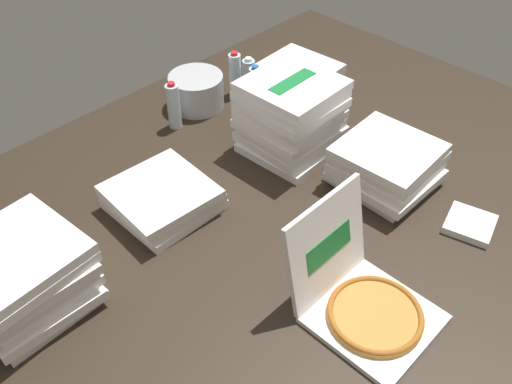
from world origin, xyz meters
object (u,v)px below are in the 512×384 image
(pizza_stack_left_mid, at_px, (297,75))
(pizza_stack_right_near, at_px, (291,116))
(pizza_stack_left_near, at_px, (387,165))
(napkin_pile, at_px, (470,224))
(open_pizza_box, at_px, (362,298))
(ice_bucket, at_px, (197,91))
(water_bottle_1, at_px, (249,80))
(pizza_stack_center_far, at_px, (24,276))
(pizza_stack_center_near, at_px, (162,198))
(water_bottle_3, at_px, (255,89))
(water_bottle_2, at_px, (235,74))
(water_bottle_0, at_px, (174,106))

(pizza_stack_left_mid, height_order, pizza_stack_right_near, pizza_stack_right_near)
(pizza_stack_left_near, relative_size, napkin_pile, 2.27)
(open_pizza_box, distance_m, napkin_pile, 0.62)
(pizza_stack_right_near, bearing_deg, open_pizza_box, -123.49)
(ice_bucket, relative_size, napkin_pile, 1.53)
(water_bottle_1, bearing_deg, pizza_stack_left_mid, -15.80)
(pizza_stack_center_far, bearing_deg, pizza_stack_left_mid, 9.74)
(pizza_stack_center_near, relative_size, water_bottle_3, 1.65)
(pizza_stack_left_mid, bearing_deg, water_bottle_3, 179.78)
(open_pizza_box, xyz_separation_m, ice_bucket, (0.45, 1.32, 0.01))
(pizza_stack_right_near, relative_size, napkin_pile, 2.28)
(pizza_stack_center_near, bearing_deg, water_bottle_2, 27.17)
(pizza_stack_right_near, xyz_separation_m, pizza_stack_left_near, (0.10, -0.44, -0.08))
(water_bottle_3, bearing_deg, open_pizza_box, -119.81)
(pizza_stack_right_near, bearing_deg, pizza_stack_center_far, 177.87)
(pizza_stack_center_near, xyz_separation_m, water_bottle_3, (0.77, 0.24, 0.05))
(water_bottle_0, distance_m, water_bottle_3, 0.41)
(pizza_stack_left_mid, relative_size, pizza_stack_left_near, 1.01)
(open_pizza_box, relative_size, water_bottle_3, 1.88)
(open_pizza_box, xyz_separation_m, water_bottle_2, (0.65, 1.26, 0.04))
(water_bottle_3, bearing_deg, pizza_stack_center_far, -168.06)
(pizza_stack_right_near, distance_m, water_bottle_3, 0.36)
(open_pizza_box, relative_size, pizza_stack_left_near, 1.13)
(pizza_stack_center_near, bearing_deg, ice_bucket, 38.42)
(open_pizza_box, xyz_separation_m, water_bottle_3, (0.63, 1.10, 0.04))
(pizza_stack_center_near, relative_size, water_bottle_0, 1.65)
(water_bottle_1, height_order, water_bottle_3, same)
(pizza_stack_center_near, relative_size, pizza_stack_center_far, 0.98)
(open_pizza_box, xyz_separation_m, pizza_stack_left_mid, (0.94, 1.09, -0.01))
(pizza_stack_left_mid, xyz_separation_m, pizza_stack_left_near, (-0.34, -0.77, 0.04))
(pizza_stack_left_mid, bearing_deg, pizza_stack_left_near, -113.44)
(pizza_stack_center_near, height_order, pizza_stack_right_near, pizza_stack_right_near)
(pizza_stack_center_near, relative_size, napkin_pile, 2.25)
(pizza_stack_center_far, bearing_deg, open_pizza_box, -47.73)
(pizza_stack_left_mid, relative_size, pizza_stack_center_far, 1.00)
(pizza_stack_left_near, height_order, water_bottle_3, water_bottle_3)
(pizza_stack_right_near, xyz_separation_m, ice_bucket, (-0.05, 0.56, -0.09))
(pizza_stack_right_near, height_order, ice_bucket, pizza_stack_right_near)
(water_bottle_2, distance_m, water_bottle_3, 0.17)
(ice_bucket, bearing_deg, water_bottle_2, -16.67)
(pizza_stack_right_near, relative_size, ice_bucket, 1.48)
(water_bottle_0, distance_m, water_bottle_1, 0.41)
(open_pizza_box, height_order, water_bottle_3, open_pizza_box)
(pizza_stack_center_far, bearing_deg, pizza_stack_right_near, -2.13)
(open_pizza_box, height_order, pizza_stack_center_far, open_pizza_box)
(pizza_stack_center_near, bearing_deg, pizza_stack_left_near, -35.81)
(open_pizza_box, bearing_deg, water_bottle_3, 60.19)
(pizza_stack_left_near, xyz_separation_m, water_bottle_1, (0.06, 0.85, 0.02))
(pizza_stack_right_near, distance_m, napkin_pile, 0.85)
(pizza_stack_left_mid, distance_m, napkin_pile, 1.21)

